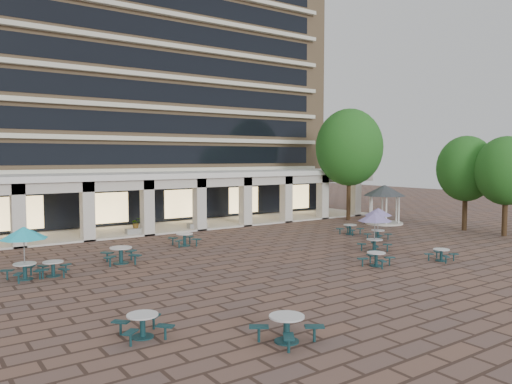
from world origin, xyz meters
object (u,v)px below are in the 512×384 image
(planter_left, at_px, (136,228))
(planter_right, at_px, (197,223))
(picnic_table_0, at_px, (287,326))
(picnic_table_2, at_px, (376,258))
(gazebo, at_px, (384,195))

(planter_left, relative_size, planter_right, 1.00)
(picnic_table_0, bearing_deg, picnic_table_2, 17.95)
(picnic_table_0, height_order, planter_right, planter_right)
(picnic_table_0, bearing_deg, planter_left, 69.12)
(picnic_table_0, height_order, gazebo, gazebo)
(picnic_table_0, distance_m, planter_right, 24.17)
(picnic_table_0, relative_size, picnic_table_2, 1.07)
(picnic_table_0, relative_size, gazebo, 0.59)
(planter_right, bearing_deg, gazebo, -23.25)
(picnic_table_0, bearing_deg, planter_right, 57.52)
(picnic_table_2, height_order, planter_right, planter_right)
(gazebo, xyz_separation_m, planter_left, (-19.29, 6.17, -1.94))
(picnic_table_0, xyz_separation_m, picnic_table_2, (10.36, 5.61, -0.06))
(planter_left, distance_m, planter_right, 4.94)
(picnic_table_2, distance_m, planter_right, 16.85)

